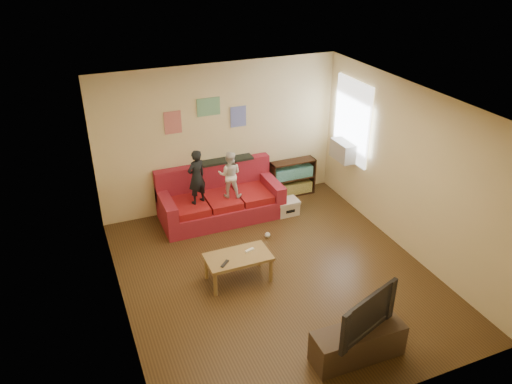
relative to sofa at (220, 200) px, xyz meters
name	(u,v)px	position (x,y,z in m)	size (l,w,h in m)	color
room_shell	(278,198)	(0.20, -2.06, 1.03)	(4.52, 5.02, 2.72)	#4C3319
sofa	(220,200)	(0.00, 0.00, 0.00)	(2.17, 1.00, 0.96)	maroon
child_a	(197,177)	(-0.45, -0.17, 0.62)	(0.36, 0.23, 0.98)	black
child_b	(230,175)	(0.15, -0.17, 0.56)	(0.41, 0.32, 0.85)	white
coffee_table	(238,259)	(-0.37, -1.94, 0.05)	(0.96, 0.53, 0.43)	#9D7A43
remote	(225,264)	(-0.62, -2.06, 0.12)	(0.18, 0.05, 0.02)	black
game_controller	(250,250)	(-0.17, -1.89, 0.13)	(0.14, 0.04, 0.03)	white
bookshelf	(292,180)	(1.59, 0.24, 0.00)	(0.90, 0.27, 0.72)	black
window	(352,121)	(2.42, -0.41, 1.32)	(0.04, 1.08, 1.48)	white
ac_unit	(344,151)	(2.30, -0.41, 0.76)	(0.28, 0.55, 0.35)	#B7B2A3
artwork_left	(173,123)	(-0.65, 0.43, 1.43)	(0.30, 0.01, 0.40)	#D87266
artwork_center	(208,107)	(0.00, 0.43, 1.63)	(0.42, 0.01, 0.32)	#72B27F
artwork_right	(238,117)	(0.55, 0.43, 1.38)	(0.30, 0.01, 0.38)	#727FCC
file_box	(287,207)	(1.16, -0.43, -0.18)	(0.41, 0.32, 0.29)	beige
tv_stand	(358,343)	(0.43, -3.93, -0.10)	(1.16, 0.39, 0.43)	#423021
television	(362,311)	(0.43, -3.93, 0.40)	(1.00, 0.13, 0.57)	black
tissue	(268,235)	(0.51, -1.03, -0.27)	(0.10, 0.10, 0.10)	silver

